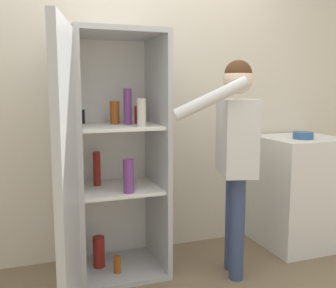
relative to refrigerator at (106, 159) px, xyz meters
The scene contains 5 objects.
wall_back 0.67m from the refrigerator, 54.97° to the left, with size 7.00×0.06×2.55m.
refrigerator is the anchor object (origin of this frame).
person 0.91m from the refrigerator, 16.03° to the right, with size 0.68×0.51×1.54m.
counter 1.72m from the refrigerator, ahead, with size 0.64×0.63×0.94m.
bowl 1.61m from the refrigerator, ahead, with size 0.16×0.16×0.06m.
Camera 1 is at (-0.81, -2.09, 1.35)m, focal length 42.00 mm.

